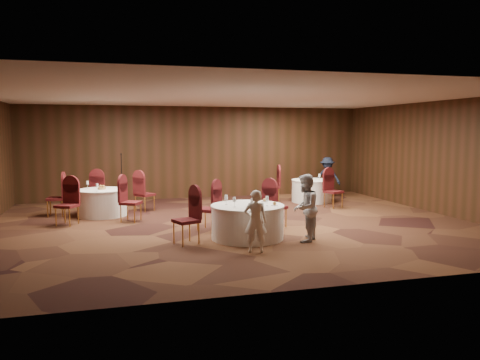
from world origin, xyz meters
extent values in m
plane|color=black|center=(0.00, 0.00, 0.00)|extent=(12.00, 12.00, 0.00)
plane|color=silver|center=(0.00, 0.00, 3.20)|extent=(12.00, 12.00, 0.00)
plane|color=black|center=(0.00, 5.00, 1.60)|extent=(12.00, 0.00, 12.00)
plane|color=black|center=(0.00, -5.00, 1.60)|extent=(12.00, 0.00, 12.00)
plane|color=black|center=(6.00, 0.00, 1.60)|extent=(0.00, 10.00, 10.00)
cylinder|color=white|center=(-0.12, -1.58, 0.36)|extent=(1.57, 1.57, 0.72)
cylinder|color=white|center=(-0.12, -1.58, 0.72)|extent=(1.61, 1.61, 0.03)
cylinder|color=white|center=(-3.24, 2.13, 0.36)|extent=(1.34, 1.34, 0.72)
cylinder|color=white|center=(-3.24, 2.13, 0.72)|extent=(1.37, 1.37, 0.03)
cylinder|color=white|center=(3.43, 2.97, 0.36)|extent=(1.32, 1.32, 0.72)
cylinder|color=white|center=(3.43, 2.97, 0.72)|extent=(1.34, 1.34, 0.03)
cylinder|color=silver|center=(-0.46, -1.78, 0.74)|extent=(0.06, 0.06, 0.01)
cylinder|color=silver|center=(-0.46, -1.78, 0.80)|extent=(0.01, 0.01, 0.11)
cone|color=silver|center=(-0.46, -1.78, 0.91)|extent=(0.08, 0.08, 0.10)
cylinder|color=silver|center=(-0.55, -1.40, 0.74)|extent=(0.06, 0.06, 0.01)
cylinder|color=silver|center=(-0.55, -1.40, 0.80)|extent=(0.01, 0.01, 0.11)
cone|color=silver|center=(-0.55, -1.40, 0.91)|extent=(0.08, 0.08, 0.10)
cylinder|color=silver|center=(-0.16, -2.05, 0.74)|extent=(0.06, 0.06, 0.01)
cylinder|color=silver|center=(-0.16, -2.05, 0.80)|extent=(0.01, 0.01, 0.11)
cone|color=silver|center=(-0.16, -2.05, 0.91)|extent=(0.08, 0.08, 0.10)
cylinder|color=silver|center=(0.17, -1.24, 0.74)|extent=(0.06, 0.06, 0.01)
cylinder|color=silver|center=(0.17, -1.24, 0.80)|extent=(0.01, 0.01, 0.11)
cone|color=silver|center=(0.17, -1.24, 0.91)|extent=(0.08, 0.08, 0.10)
cylinder|color=silver|center=(0.26, -1.81, 0.74)|extent=(0.06, 0.06, 0.01)
cylinder|color=silver|center=(0.26, -1.81, 0.80)|extent=(0.01, 0.01, 0.11)
cone|color=silver|center=(0.26, -1.81, 0.91)|extent=(0.08, 0.08, 0.10)
cylinder|color=white|center=(-0.10, -2.17, 0.75)|extent=(0.15, 0.15, 0.01)
sphere|color=#9E6B33|center=(-0.10, -2.17, 0.79)|extent=(0.08, 0.08, 0.08)
cylinder|color=white|center=(0.43, -1.80, 0.75)|extent=(0.15, 0.15, 0.01)
sphere|color=#9E6B33|center=(0.43, -1.80, 0.79)|extent=(0.08, 0.08, 0.08)
cylinder|color=white|center=(0.39, -1.25, 0.75)|extent=(0.15, 0.15, 0.01)
sphere|color=#9E6B33|center=(0.39, -1.25, 0.79)|extent=(0.08, 0.08, 0.08)
cylinder|color=silver|center=(-2.77, 2.27, 0.74)|extent=(0.06, 0.06, 0.01)
cylinder|color=silver|center=(-2.77, 2.27, 0.80)|extent=(0.01, 0.01, 0.11)
cone|color=silver|center=(-2.77, 2.27, 0.91)|extent=(0.08, 0.08, 0.10)
cylinder|color=silver|center=(-3.63, 2.44, 0.74)|extent=(0.06, 0.06, 0.01)
cylinder|color=silver|center=(-3.63, 2.44, 0.80)|extent=(0.01, 0.01, 0.11)
cone|color=silver|center=(-3.63, 2.44, 0.91)|extent=(0.08, 0.08, 0.10)
cylinder|color=silver|center=(-3.35, 1.69, 0.74)|extent=(0.06, 0.06, 0.01)
cylinder|color=silver|center=(-3.35, 1.69, 0.80)|extent=(0.01, 0.01, 0.11)
cone|color=silver|center=(-3.35, 1.69, 0.91)|extent=(0.08, 0.08, 0.10)
cylinder|color=olive|center=(-3.24, 2.13, 0.77)|extent=(0.22, 0.22, 0.06)
sphere|color=#9E6B33|center=(-3.27, 2.15, 0.83)|extent=(0.07, 0.07, 0.07)
sphere|color=#9E6B33|center=(-3.20, 2.11, 0.83)|extent=(0.07, 0.07, 0.07)
cylinder|color=silver|center=(3.58, 2.71, 0.74)|extent=(0.06, 0.06, 0.01)
cylinder|color=silver|center=(3.58, 2.71, 0.80)|extent=(0.01, 0.01, 0.11)
cone|color=silver|center=(3.58, 2.71, 0.91)|extent=(0.08, 0.08, 0.10)
cylinder|color=black|center=(-2.67, 4.08, 0.01)|extent=(0.24, 0.24, 0.02)
cylinder|color=black|center=(-2.67, 4.08, 0.83)|extent=(0.02, 0.02, 1.63)
cylinder|color=black|center=(-2.67, 4.13, 1.62)|extent=(0.04, 0.12, 0.04)
imported|color=white|center=(-0.30, -2.77, 0.61)|extent=(0.51, 0.40, 1.23)
imported|color=#AEAEB3|center=(0.99, -2.17, 0.72)|extent=(0.86, 0.89, 1.44)
imported|color=black|center=(4.39, 3.80, 0.71)|extent=(1.06, 0.97, 1.43)
camera|label=1|loc=(-2.93, -11.26, 2.35)|focal=35.00mm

